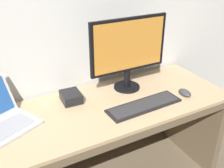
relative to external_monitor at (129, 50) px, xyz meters
name	(u,v)px	position (x,y,z in m)	size (l,w,h in m)	color
desk	(95,139)	(-0.32, -0.14, -0.51)	(1.81, 0.61, 0.71)	tan
external_monitor	(129,50)	(0.00, 0.00, 0.00)	(0.55, 0.18, 0.50)	black
wired_keyboard	(144,105)	(-0.03, -0.25, -0.27)	(0.49, 0.16, 0.02)	black
computer_mouse	(185,93)	(0.29, -0.26, -0.26)	(0.06, 0.10, 0.04)	#38383D
external_drive_box	(71,97)	(-0.41, 0.02, -0.25)	(0.12, 0.15, 0.06)	black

